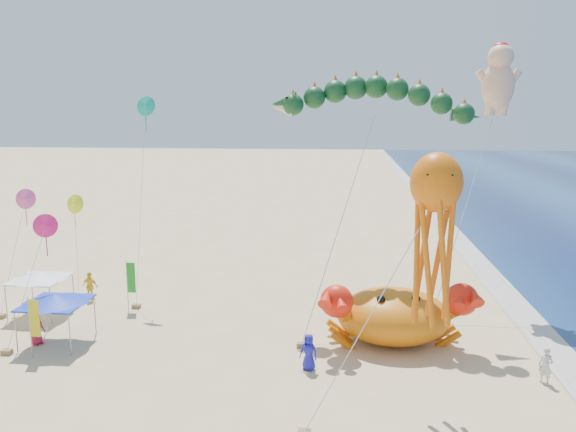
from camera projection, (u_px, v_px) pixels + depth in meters
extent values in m
plane|color=#D1B784|center=(321.00, 344.00, 29.78)|extent=(320.00, 320.00, 0.00)
plane|color=silver|center=(557.00, 354.00, 28.55)|extent=(320.00, 320.00, 0.00)
ellipsoid|color=orange|center=(393.00, 316.00, 29.88)|extent=(6.67, 5.80, 2.87)
sphere|color=red|center=(333.00, 298.00, 28.80)|extent=(1.70, 1.70, 1.70)
sphere|color=black|center=(378.00, 298.00, 28.76)|extent=(0.44, 0.44, 0.44)
sphere|color=red|center=(461.00, 302.00, 28.14)|extent=(1.70, 1.70, 1.70)
sphere|color=black|center=(413.00, 300.00, 28.57)|extent=(0.44, 0.44, 0.44)
cone|color=#0F3819|center=(283.00, 103.00, 32.31)|extent=(1.57, 1.16, 1.28)
cylinder|color=#B2B2B2|center=(340.00, 224.00, 30.58)|extent=(3.79, 5.30, 11.87)
cube|color=olive|center=(302.00, 345.00, 29.29)|extent=(0.50, 0.35, 0.25)
ellipsoid|color=#FAC099|center=(498.00, 86.00, 35.43)|extent=(2.05, 1.68, 3.01)
sphere|color=#FAC099|center=(501.00, 57.00, 34.92)|extent=(1.57, 1.57, 1.57)
ellipsoid|color=red|center=(501.00, 48.00, 34.91)|extent=(1.02, 1.02, 0.71)
cylinder|color=#B2B2B2|center=(465.00, 208.00, 34.10)|extent=(4.45, 5.97, 12.42)
cube|color=olive|center=(431.00, 322.00, 32.57)|extent=(0.50, 0.35, 0.25)
ellipsoid|color=orange|center=(436.00, 182.00, 21.64)|extent=(2.04, 1.84, 2.35)
cylinder|color=#B2B2B2|center=(371.00, 315.00, 21.50)|extent=(4.91, 2.70, 8.63)
cylinder|color=gray|center=(16.00, 333.00, 28.43)|extent=(0.06, 0.06, 2.20)
cylinder|color=gray|center=(70.00, 335.00, 28.13)|extent=(0.06, 0.06, 2.20)
cylinder|color=gray|center=(46.00, 313.00, 31.22)|extent=(0.06, 0.06, 2.20)
cylinder|color=gray|center=(95.00, 315.00, 30.93)|extent=(0.06, 0.06, 2.20)
cube|color=#1631C3|center=(56.00, 303.00, 29.47)|extent=(3.10, 3.10, 0.08)
cone|color=#1631C3|center=(55.00, 299.00, 29.43)|extent=(3.41, 3.41, 0.45)
cylinder|color=gray|center=(6.00, 304.00, 32.72)|extent=(0.06, 0.06, 2.20)
cylinder|color=gray|center=(51.00, 305.00, 32.44)|extent=(0.06, 0.06, 2.20)
cylinder|color=gray|center=(32.00, 289.00, 35.40)|extent=(0.06, 0.06, 2.20)
cylinder|color=gray|center=(74.00, 291.00, 35.12)|extent=(0.06, 0.06, 2.20)
cube|color=white|center=(40.00, 279.00, 33.71)|extent=(2.98, 2.98, 0.08)
cone|color=white|center=(39.00, 275.00, 33.67)|extent=(3.28, 3.28, 0.45)
cylinder|color=gray|center=(30.00, 328.00, 27.75)|extent=(0.05, 0.05, 3.20)
cube|color=gold|center=(35.00, 318.00, 27.63)|extent=(0.50, 0.04, 1.90)
cylinder|color=gray|center=(127.00, 285.00, 34.57)|extent=(0.05, 0.05, 3.20)
cube|color=#18931E|center=(131.00, 278.00, 34.45)|extent=(0.50, 0.04, 1.90)
imported|color=beige|center=(546.00, 366.00, 25.30)|extent=(0.73, 0.72, 1.70)
imported|color=#201EB2|center=(309.00, 352.00, 26.65)|extent=(0.99, 0.78, 1.77)
imported|color=yellow|center=(90.00, 286.00, 36.55)|extent=(1.18, 0.67, 1.89)
imported|color=red|center=(37.00, 329.00, 29.58)|extent=(0.85, 0.98, 1.70)
cone|color=#0E9B86|center=(145.00, 106.00, 36.21)|extent=(1.30, 0.51, 1.32)
cylinder|color=#B2B2B2|center=(145.00, 205.00, 35.86)|extent=(0.55, 3.04, 12.28)
cube|color=olive|center=(145.00, 305.00, 35.48)|extent=(0.50, 0.35, 0.25)
cone|color=#E84D9B|center=(25.00, 199.00, 35.40)|extent=(1.30, 0.51, 1.32)
cylinder|color=#B2B2B2|center=(20.00, 256.00, 34.52)|extent=(0.55, 3.04, 6.50)
cube|color=olive|center=(14.00, 315.00, 33.62)|extent=(0.50, 0.35, 0.25)
cone|color=#F31B73|center=(45.00, 226.00, 30.50)|extent=(1.30, 0.51, 1.32)
cylinder|color=#B2B2B2|center=(39.00, 287.00, 29.55)|extent=(0.55, 3.04, 5.80)
cube|color=olive|center=(32.00, 351.00, 28.58)|extent=(0.50, 0.35, 0.25)
cone|color=#E1FD1C|center=(74.00, 204.00, 37.77)|extent=(1.30, 0.51, 1.32)
cylinder|color=#B2B2B2|center=(70.00, 252.00, 36.82)|extent=(0.55, 3.04, 5.80)
cube|color=olive|center=(66.00, 303.00, 35.86)|extent=(0.50, 0.35, 0.25)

